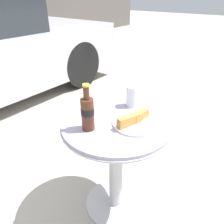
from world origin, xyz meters
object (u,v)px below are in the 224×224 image
object	(u,v)px
cola_bottle_left	(88,112)
lunch_plate_near	(135,121)
drinking_glass	(132,97)
bistro_table	(116,151)

from	to	relation	value
cola_bottle_left	lunch_plate_near	size ratio (longest dim) A/B	1.01
drinking_glass	lunch_plate_near	world-z (taller)	drinking_glass
bistro_table	lunch_plate_near	distance (m)	0.26
cola_bottle_left	lunch_plate_near	world-z (taller)	cola_bottle_left
cola_bottle_left	drinking_glass	world-z (taller)	cola_bottle_left
bistro_table	cola_bottle_left	world-z (taller)	cola_bottle_left
cola_bottle_left	lunch_plate_near	distance (m)	0.27
bistro_table	cola_bottle_left	xyz separation A→B (m)	(-0.15, 0.07, 0.32)
cola_bottle_left	drinking_glass	distance (m)	0.37
bistro_table	drinking_glass	world-z (taller)	drinking_glass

